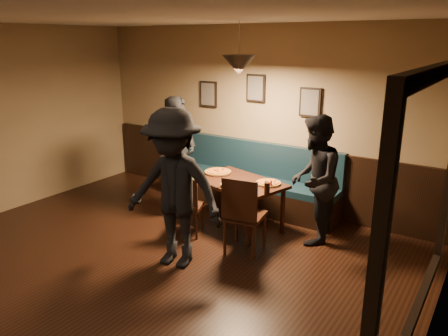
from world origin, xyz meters
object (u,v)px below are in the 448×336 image
at_px(diner_right, 314,180).
at_px(diner_front, 174,189).
at_px(chair_near_right, 245,214).
at_px(tabasco_bottle, 271,184).
at_px(chair_near_left, 188,205).
at_px(dining_table, 238,204).
at_px(soda_glass, 267,188).
at_px(diner_left, 180,156).
at_px(booth_bench, 246,176).

bearing_deg(diner_right, diner_front, -49.52).
relative_size(chair_near_right, tabasco_bottle, 8.99).
xyz_separation_m(chair_near_left, diner_right, (1.48, 0.75, 0.42)).
bearing_deg(dining_table, diner_right, 23.78).
xyz_separation_m(diner_right, soda_glass, (-0.45, -0.43, -0.08)).
relative_size(chair_near_right, diner_left, 0.56).
bearing_deg(diner_left, diner_right, -93.35).
distance_m(diner_front, tabasco_bottle, 1.45).
bearing_deg(diner_left, chair_near_right, -119.97).
bearing_deg(chair_near_left, soda_glass, -4.23).
height_order(booth_bench, diner_left, diner_left).
bearing_deg(diner_left, dining_table, -96.57).
height_order(chair_near_left, diner_front, diner_front).
bearing_deg(chair_near_left, diner_right, 4.98).
xyz_separation_m(chair_near_right, diner_left, (-1.48, 0.56, 0.39)).
bearing_deg(diner_left, chair_near_left, -143.25).
bearing_deg(chair_near_left, dining_table, 32.05).
xyz_separation_m(chair_near_left, chair_near_right, (0.91, -0.02, 0.08)).
height_order(booth_bench, dining_table, booth_bench).
height_order(soda_glass, tabasco_bottle, soda_glass).
xyz_separation_m(chair_near_left, diner_front, (0.39, -0.73, 0.51)).
relative_size(chair_near_right, diner_front, 0.54).
bearing_deg(tabasco_bottle, chair_near_right, -93.17).
bearing_deg(booth_bench, diner_front, -82.47).
xyz_separation_m(dining_table, tabasco_bottle, (0.52, -0.00, 0.39)).
distance_m(diner_right, soda_glass, 0.63).
distance_m(chair_near_left, diner_right, 1.71).
height_order(booth_bench, diner_right, diner_right).
distance_m(booth_bench, diner_left, 1.11).
bearing_deg(booth_bench, diner_right, -22.75).
bearing_deg(tabasco_bottle, booth_bench, 138.44).
xyz_separation_m(diner_right, tabasco_bottle, (-0.53, -0.16, -0.10)).
bearing_deg(chair_near_right, booth_bench, 111.05).
relative_size(diner_left, tabasco_bottle, 15.97).
bearing_deg(booth_bench, diner_left, -131.22).
relative_size(booth_bench, diner_front, 1.61).
bearing_deg(chair_near_right, dining_table, 118.95).
distance_m(chair_near_right, soda_glass, 0.44).
relative_size(booth_bench, dining_table, 2.37).
height_order(diner_front, tabasco_bottle, diner_front).
height_order(dining_table, soda_glass, soda_glass).
relative_size(dining_table, tabasco_bottle, 11.33).
distance_m(chair_near_left, diner_front, 0.97).
distance_m(dining_table, soda_glass, 0.77).
bearing_deg(dining_table, chair_near_left, -110.92).
relative_size(soda_glass, tabasco_bottle, 1.41).
xyz_separation_m(diner_left, diner_front, (0.95, -1.28, 0.04)).
bearing_deg(diner_front, diner_left, 117.26).
height_order(diner_left, diner_right, diner_left).
distance_m(booth_bench, tabasco_bottle, 1.13).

